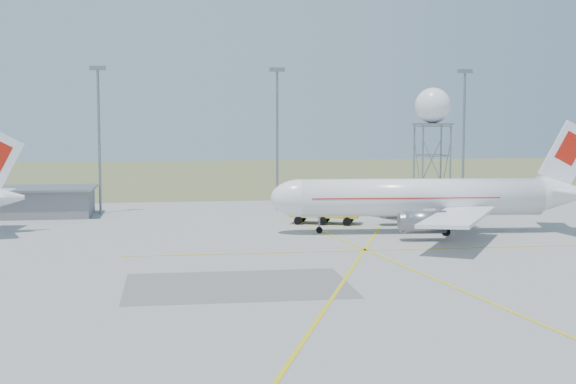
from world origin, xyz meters
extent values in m
plane|color=#A2A19D|center=(0.00, 0.00, 0.00)|extent=(400.00, 400.00, 0.00)
cube|color=#5E6F3D|center=(0.00, 140.00, 0.01)|extent=(400.00, 120.00, 0.03)
cube|color=gray|center=(-45.00, 64.00, 1.80)|extent=(18.00, 9.00, 3.60)
cube|color=gray|center=(-45.00, 64.00, 3.75)|extent=(19.00, 10.00, 0.30)
cylinder|color=gray|center=(-35.00, 66.00, 10.00)|extent=(0.36, 0.36, 20.00)
cube|color=gray|center=(-35.00, 66.00, 20.20)|extent=(2.20, 0.50, 0.60)
cylinder|color=gray|center=(-10.00, 66.00, 10.00)|extent=(0.36, 0.36, 20.00)
cube|color=gray|center=(-10.00, 66.00, 20.20)|extent=(2.20, 0.50, 0.60)
cylinder|color=gray|center=(18.00, 66.00, 10.00)|extent=(0.36, 0.36, 20.00)
cube|color=gray|center=(18.00, 66.00, 20.20)|extent=(2.20, 0.50, 0.60)
cylinder|color=white|center=(3.74, 41.63, 4.13)|extent=(28.53, 6.53, 4.35)
ellipsoid|color=white|center=(-10.36, 42.72, 4.13)|extent=(7.28, 4.88, 4.35)
cube|color=black|center=(-11.66, 42.83, 4.78)|extent=(1.83, 2.51, 1.06)
cone|color=white|center=(21.08, 40.28, 4.46)|extent=(6.84, 4.84, 4.35)
cube|color=white|center=(21.08, 40.28, 9.03)|extent=(6.97, 0.87, 8.18)
cube|color=red|center=(21.30, 40.26, 9.79)|extent=(3.76, 0.66, 4.20)
cube|color=white|center=(20.81, 43.79, 5.00)|extent=(3.93, 6.23, 0.20)
cube|color=white|center=(20.27, 36.85, 5.00)|extent=(3.93, 6.23, 0.20)
cube|color=white|center=(6.12, 51.26, 3.04)|extent=(11.25, 18.10, 0.39)
cube|color=white|center=(4.60, 31.74, 3.04)|extent=(13.32, 17.65, 0.39)
cylinder|color=slate|center=(3.14, 48.00, 2.07)|extent=(4.75, 2.85, 2.50)
cylinder|color=slate|center=(2.16, 35.42, 2.07)|extent=(4.75, 2.85, 2.50)
cube|color=red|center=(1.57, 41.80, 4.24)|extent=(22.02, 6.06, 0.13)
cylinder|color=black|center=(-8.19, 42.56, 0.49)|extent=(0.82, 0.82, 0.98)
cube|color=black|center=(5.91, 41.46, 0.49)|extent=(1.59, 6.59, 0.98)
cylinder|color=gray|center=(5.91, 41.46, 0.98)|extent=(0.28, 0.28, 1.96)
cylinder|color=gray|center=(8.08, 54.71, 6.26)|extent=(0.23, 0.23, 12.52)
cylinder|color=gray|center=(11.93, 54.71, 6.26)|extent=(0.23, 0.23, 12.52)
cylinder|color=gray|center=(11.93, 58.56, 6.26)|extent=(0.23, 0.23, 12.52)
cylinder|color=gray|center=(8.08, 58.56, 6.26)|extent=(0.23, 0.23, 12.52)
cube|color=gray|center=(10.01, 56.63, 12.52)|extent=(4.45, 4.45, 0.24)
sphere|color=white|center=(10.01, 56.63, 15.02)|extent=(4.81, 4.81, 4.81)
cube|color=yellow|center=(-6.02, 50.70, 1.92)|extent=(9.12, 5.55, 2.11)
cube|color=yellow|center=(-3.12, 49.69, 2.79)|extent=(3.06, 3.30, 1.35)
cube|color=black|center=(-2.48, 49.48, 2.88)|extent=(0.91, 2.39, 0.96)
cube|color=gray|center=(-6.93, 51.01, 3.17)|extent=(5.30, 3.75, 0.38)
camera|label=1|loc=(-25.20, -48.22, 13.50)|focal=50.00mm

